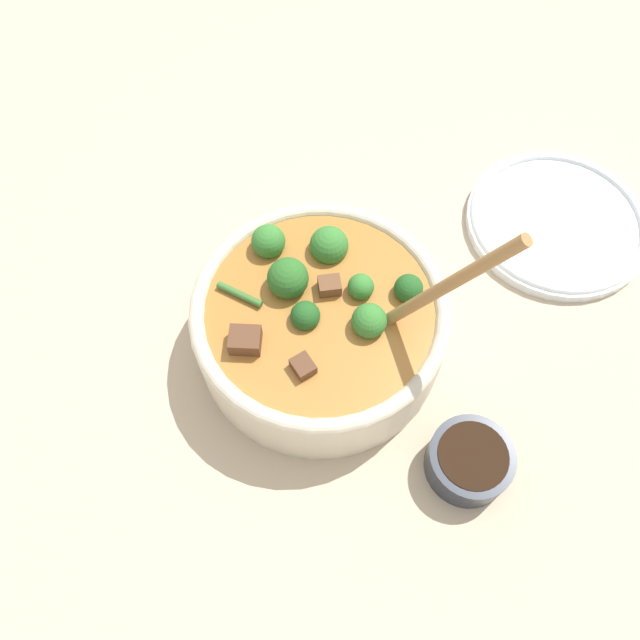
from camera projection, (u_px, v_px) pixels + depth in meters
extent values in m
plane|color=#C6B293|center=(320.00, 343.00, 0.68)|extent=(4.00, 4.00, 0.00)
cylinder|color=beige|center=(320.00, 327.00, 0.64)|extent=(0.26, 0.26, 0.08)
torus|color=beige|center=(320.00, 309.00, 0.61)|extent=(0.26, 0.26, 0.02)
cylinder|color=#B27533|center=(320.00, 320.00, 0.63)|extent=(0.23, 0.23, 0.05)
sphere|color=#235B23|center=(304.00, 315.00, 0.60)|extent=(0.03, 0.03, 0.03)
cylinder|color=#6B9956|center=(305.00, 325.00, 0.62)|extent=(0.01, 0.01, 0.01)
sphere|color=#387F33|center=(361.00, 287.00, 0.61)|extent=(0.03, 0.03, 0.03)
cylinder|color=#6B9956|center=(360.00, 297.00, 0.63)|extent=(0.01, 0.01, 0.01)
sphere|color=#387F33|center=(369.00, 321.00, 0.59)|extent=(0.03, 0.03, 0.03)
cylinder|color=#6B9956|center=(367.00, 333.00, 0.61)|extent=(0.01, 0.01, 0.02)
sphere|color=#387F33|center=(329.00, 245.00, 0.63)|extent=(0.04, 0.04, 0.04)
cylinder|color=#6B9956|center=(329.00, 261.00, 0.66)|extent=(0.01, 0.01, 0.02)
sphere|color=#2D6B28|center=(288.00, 278.00, 0.61)|extent=(0.04, 0.04, 0.04)
cylinder|color=#6B9956|center=(289.00, 294.00, 0.63)|extent=(0.01, 0.01, 0.02)
sphere|color=#235B23|center=(408.00, 288.00, 0.61)|extent=(0.03, 0.03, 0.03)
cylinder|color=#6B9956|center=(406.00, 299.00, 0.63)|extent=(0.01, 0.01, 0.01)
sphere|color=#387F33|center=(268.00, 241.00, 0.63)|extent=(0.03, 0.03, 0.03)
cylinder|color=#6B9956|center=(270.00, 255.00, 0.65)|extent=(0.01, 0.01, 0.02)
cube|color=brown|center=(245.00, 341.00, 0.58)|extent=(0.04, 0.04, 0.02)
cube|color=brown|center=(330.00, 286.00, 0.61)|extent=(0.03, 0.03, 0.02)
cube|color=brown|center=(303.00, 367.00, 0.57)|extent=(0.02, 0.02, 0.02)
cylinder|color=#3D7533|center=(240.00, 294.00, 0.61)|extent=(0.02, 0.05, 0.01)
ellipsoid|color=#A87A47|center=(385.00, 322.00, 0.61)|extent=(0.04, 0.03, 0.01)
cylinder|color=#A87A47|center=(446.00, 286.00, 0.53)|extent=(0.07, 0.09, 0.17)
cylinder|color=#232833|center=(469.00, 461.00, 0.60)|extent=(0.08, 0.08, 0.04)
cylinder|color=black|center=(472.00, 457.00, 0.58)|extent=(0.07, 0.07, 0.01)
cylinder|color=white|center=(557.00, 223.00, 0.75)|extent=(0.22, 0.22, 0.01)
torus|color=white|center=(558.00, 220.00, 0.74)|extent=(0.21, 0.21, 0.01)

